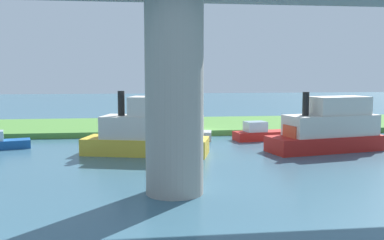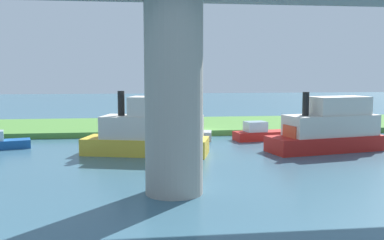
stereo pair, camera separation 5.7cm
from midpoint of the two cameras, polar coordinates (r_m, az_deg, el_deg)
name	(u,v)px [view 1 (the left image)]	position (r m, az deg, el deg)	size (l,w,h in m)	color
ground_plane	(198,136)	(39.10, 0.79, -2.11)	(160.00, 160.00, 0.00)	#386075
grassy_bank	(190,125)	(44.96, -0.28, -0.70)	(80.00, 12.00, 0.50)	#4C8438
bridge_pylon	(174,97)	(20.27, -2.37, 3.00)	(2.68, 2.68, 9.03)	#9E998E
person_on_bank	(187,122)	(39.83, -0.65, -0.21)	(0.50, 0.50, 1.39)	#2D334C
mooring_post	(203,123)	(40.92, 1.34, -0.41)	(0.20, 0.20, 0.88)	brown
riverboat_paddlewheel	(329,129)	(33.26, 17.14, -1.10)	(8.73, 4.39, 4.27)	red
houseboat_blue	(150,131)	(30.53, -5.50, -1.42)	(8.98, 4.99, 4.36)	gold
skiff_small	(260,133)	(37.33, 8.76, -1.71)	(4.91, 2.39, 1.57)	red
pontoon_yellow	(180,133)	(36.77, -1.58, -1.73)	(5.09, 2.53, 1.62)	#99999E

